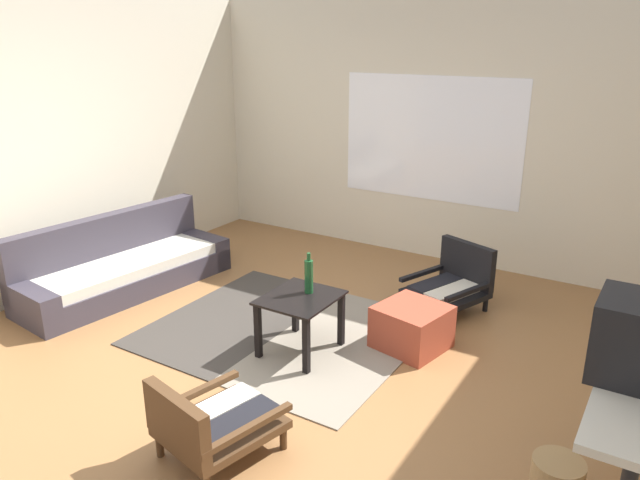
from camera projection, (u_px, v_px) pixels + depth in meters
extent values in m
plane|color=olive|center=(258.00, 380.00, 4.24)|extent=(7.80, 7.80, 0.00)
cube|color=beige|center=(433.00, 132.00, 6.27)|extent=(5.60, 0.12, 2.70)
cube|color=white|center=(430.00, 139.00, 6.24)|extent=(1.94, 0.01, 1.28)
cube|color=beige|center=(36.00, 148.00, 5.38)|extent=(0.12, 6.60, 2.70)
cube|color=#38332D|center=(236.00, 316.00, 5.20)|extent=(1.03, 1.82, 0.01)
cube|color=gray|center=(339.00, 347.00, 4.68)|extent=(1.03, 1.82, 0.01)
cube|color=#38333D|center=(128.00, 280.00, 5.69)|extent=(0.90, 2.07, 0.22)
cube|color=beige|center=(128.00, 265.00, 5.62)|extent=(0.78, 1.88, 0.10)
cube|color=#38333D|center=(108.00, 245.00, 5.76)|extent=(0.37, 2.01, 0.59)
cube|color=#38333D|center=(202.00, 249.00, 6.35)|extent=(0.69, 0.26, 0.33)
cube|color=#38333D|center=(33.00, 307.00, 4.99)|extent=(0.69, 0.26, 0.33)
cube|color=black|center=(300.00, 298.00, 4.49)|extent=(0.51, 0.57, 0.02)
cube|color=black|center=(295.00, 307.00, 4.86)|extent=(0.04, 0.04, 0.44)
cube|color=black|center=(341.00, 320.00, 4.65)|extent=(0.04, 0.04, 0.44)
cube|color=black|center=(258.00, 331.00, 4.47)|extent=(0.04, 0.04, 0.44)
cube|color=black|center=(306.00, 346.00, 4.25)|extent=(0.04, 0.04, 0.44)
cylinder|color=black|center=(446.00, 320.00, 4.99)|extent=(0.04, 0.04, 0.13)
cylinder|color=black|center=(404.00, 301.00, 5.35)|extent=(0.04, 0.04, 0.13)
cylinder|color=black|center=(485.00, 304.00, 5.28)|extent=(0.04, 0.04, 0.13)
cylinder|color=black|center=(443.00, 287.00, 5.65)|extent=(0.04, 0.04, 0.13)
cube|color=black|center=(445.00, 293.00, 5.29)|extent=(0.74, 0.75, 0.05)
cube|color=beige|center=(453.00, 292.00, 5.19)|extent=(0.36, 0.57, 0.06)
cube|color=black|center=(436.00, 285.00, 5.33)|extent=(0.36, 0.57, 0.06)
cube|color=black|center=(467.00, 263.00, 5.37)|extent=(0.55, 0.26, 0.39)
cube|color=black|center=(470.00, 291.00, 5.06)|extent=(0.25, 0.57, 0.04)
cube|color=black|center=(424.00, 272.00, 5.45)|extent=(0.25, 0.57, 0.04)
cylinder|color=#472D19|center=(235.00, 406.00, 3.83)|extent=(0.04, 0.04, 0.14)
cylinder|color=#472D19|center=(283.00, 438.00, 3.52)|extent=(0.04, 0.04, 0.14)
cylinder|color=#472D19|center=(160.00, 445.00, 3.46)|extent=(0.04, 0.04, 0.14)
cube|color=#472D19|center=(221.00, 427.00, 3.46)|extent=(0.66, 0.73, 0.05)
cube|color=silver|center=(214.00, 411.00, 3.52)|extent=(0.30, 0.59, 0.06)
cube|color=black|center=(234.00, 425.00, 3.39)|extent=(0.30, 0.59, 0.06)
cube|color=#472D19|center=(176.00, 422.00, 3.21)|extent=(0.54, 0.19, 0.31)
cube|color=#472D19|center=(195.00, 393.00, 3.59)|extent=(0.18, 0.62, 0.04)
cube|color=#472D19|center=(248.00, 429.00, 3.26)|extent=(0.18, 0.62, 0.04)
cube|color=#993D28|center=(412.00, 327.00, 4.64)|extent=(0.57, 0.57, 0.34)
cube|color=black|center=(596.00, 326.00, 2.77)|extent=(0.01, 0.29, 0.26)
cylinder|color=#194723|center=(309.00, 277.00, 4.51)|extent=(0.07, 0.07, 0.26)
cylinder|color=#194723|center=(309.00, 257.00, 4.46)|extent=(0.03, 0.03, 0.06)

